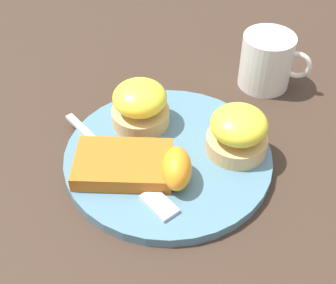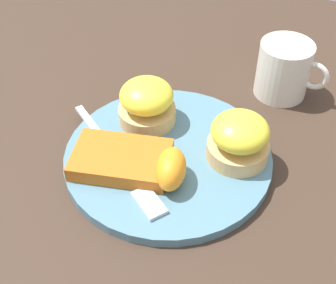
# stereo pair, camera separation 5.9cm
# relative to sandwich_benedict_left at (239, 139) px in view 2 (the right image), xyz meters

# --- Properties ---
(ground_plane) EXTENTS (1.10, 1.10, 0.00)m
(ground_plane) POSITION_rel_sandwich_benedict_left_xyz_m (-0.08, -0.04, -0.04)
(ground_plane) COLOR #38281E
(plate) EXTENTS (0.27, 0.27, 0.01)m
(plate) POSITION_rel_sandwich_benedict_left_xyz_m (-0.08, -0.04, -0.04)
(plate) COLOR slate
(plate) RESTS_ON ground_plane
(sandwich_benedict_left) EXTENTS (0.08, 0.08, 0.06)m
(sandwich_benedict_left) POSITION_rel_sandwich_benedict_left_xyz_m (0.00, 0.00, 0.00)
(sandwich_benedict_left) COLOR tan
(sandwich_benedict_left) RESTS_ON plate
(sandwich_benedict_right) EXTENTS (0.08, 0.08, 0.06)m
(sandwich_benedict_right) POSITION_rel_sandwich_benedict_left_xyz_m (-0.14, 0.00, 0.00)
(sandwich_benedict_right) COLOR tan
(sandwich_benedict_right) RESTS_ON plate
(hashbrown_patty) EXTENTS (0.14, 0.11, 0.02)m
(hashbrown_patty) POSITION_rel_sandwich_benedict_left_xyz_m (-0.12, -0.09, -0.02)
(hashbrown_patty) COLOR #B9601C
(hashbrown_patty) RESTS_ON plate
(orange_wedge) EXTENTS (0.06, 0.07, 0.04)m
(orange_wedge) POSITION_rel_sandwich_benedict_left_xyz_m (-0.05, -0.08, -0.01)
(orange_wedge) COLOR orange
(orange_wedge) RESTS_ON plate
(fork) EXTENTS (0.21, 0.12, 0.00)m
(fork) POSITION_rel_sandwich_benedict_left_xyz_m (-0.12, -0.09, -0.03)
(fork) COLOR silver
(fork) RESTS_ON plate
(cup) EXTENTS (0.11, 0.08, 0.08)m
(cup) POSITION_rel_sandwich_benedict_left_xyz_m (-0.00, 0.17, -0.00)
(cup) COLOR silver
(cup) RESTS_ON ground_plane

